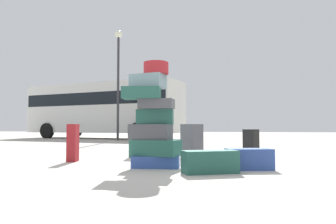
{
  "coord_description": "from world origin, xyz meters",
  "views": [
    {
      "loc": [
        1.19,
        -5.28,
        0.64
      ],
      "look_at": [
        -0.04,
        0.71,
        0.94
      ],
      "focal_mm": 34.15,
      "sensor_mm": 36.0,
      "label": 1
    }
  ],
  "objects": [
    {
      "name": "suitcase_navy_white_trunk",
      "position": [
        1.42,
        -0.24,
        0.16
      ],
      "size": [
        0.74,
        0.49,
        0.32
      ],
      "primitive_type": "cube",
      "rotation": [
        0.0,
        0.0,
        0.26
      ],
      "color": "#334F99",
      "rests_on": "ground"
    },
    {
      "name": "suitcase_black_foreground_near",
      "position": [
        1.56,
        1.74,
        0.3
      ],
      "size": [
        0.36,
        0.43,
        0.6
      ],
      "primitive_type": "cube",
      "rotation": [
        0.0,
        0.0,
        -0.41
      ],
      "color": "black",
      "rests_on": "ground"
    },
    {
      "name": "parked_bus",
      "position": [
        -6.3,
        12.3,
        1.83
      ],
      "size": [
        9.8,
        4.58,
        3.15
      ],
      "rotation": [
        0.0,
        0.0,
        -0.23
      ],
      "color": "silver",
      "rests_on": "ground"
    },
    {
      "name": "suitcase_teal_behind_tower",
      "position": [
        -0.81,
        1.43,
        0.31
      ],
      "size": [
        0.4,
        0.48,
        0.63
      ],
      "primitive_type": "cube",
      "rotation": [
        0.0,
        0.0,
        -0.26
      ],
      "color": "#26594C",
      "rests_on": "ground"
    },
    {
      "name": "suitcase_charcoal_foreground_far",
      "position": [
        0.39,
        1.02,
        0.35
      ],
      "size": [
        0.43,
        0.51,
        0.71
      ],
      "primitive_type": "cube",
      "rotation": [
        0.0,
        0.0,
        -0.41
      ],
      "color": "#4C4C51",
      "rests_on": "ground"
    },
    {
      "name": "suitcase_tower",
      "position": [
        -0.09,
        -0.26,
        0.74
      ],
      "size": [
        0.91,
        0.72,
        1.71
      ],
      "color": "#334F99",
      "rests_on": "ground"
    },
    {
      "name": "suitcase_maroon_upright_blue",
      "position": [
        -1.78,
        0.28,
        0.35
      ],
      "size": [
        0.22,
        0.31,
        0.7
      ],
      "primitive_type": "cube",
      "rotation": [
        0.0,
        0.0,
        0.22
      ],
      "color": "maroon",
      "rests_on": "ground"
    },
    {
      "name": "ground_plane",
      "position": [
        0.0,
        0.0,
        0.0
      ],
      "size": [
        80.0,
        80.0,
        0.0
      ],
      "primitive_type": "plane",
      "color": "#ADA89E"
    },
    {
      "name": "person_bearded_onlooker",
      "position": [
        -1.69,
        4.65,
        1.03
      ],
      "size": [
        0.3,
        0.34,
        1.71
      ],
      "rotation": [
        0.0,
        0.0,
        -1.45
      ],
      "color": "black",
      "rests_on": "ground"
    },
    {
      "name": "lamp_post",
      "position": [
        -4.42,
        9.73,
        3.65
      ],
      "size": [
        0.36,
        0.36,
        5.51
      ],
      "color": "#333338",
      "rests_on": "ground"
    },
    {
      "name": "suitcase_teal_right_side",
      "position": [
        0.86,
        -0.73,
        0.16
      ],
      "size": [
        0.83,
        0.62,
        0.32
      ],
      "primitive_type": "cube",
      "rotation": [
        0.0,
        0.0,
        0.44
      ],
      "color": "#26594C",
      "rests_on": "ground"
    }
  ]
}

